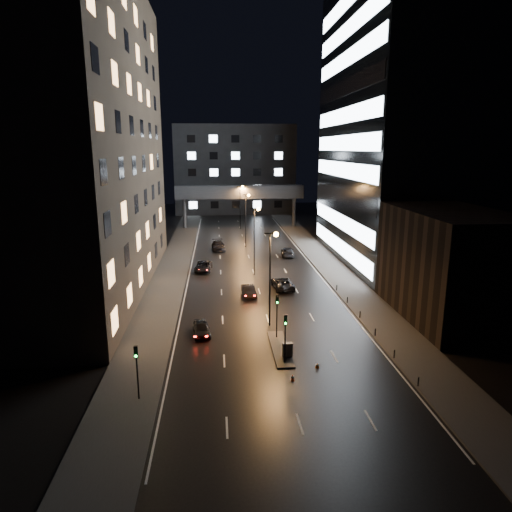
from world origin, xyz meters
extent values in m
plane|color=black|center=(0.00, 40.00, 0.00)|extent=(160.00, 160.00, 0.00)
cube|color=#383533|center=(-12.50, 35.00, 0.07)|extent=(5.00, 110.00, 0.15)
cube|color=#383533|center=(12.50, 35.00, 0.07)|extent=(5.00, 110.00, 0.15)
cube|color=#2D2319|center=(-22.50, 24.00, 20.00)|extent=(15.00, 48.00, 40.00)
cube|color=black|center=(20.00, 9.00, 6.00)|extent=(10.00, 18.00, 12.00)
cube|color=black|center=(25.00, 36.00, 22.50)|extent=(20.00, 36.00, 45.00)
cube|color=#333335|center=(0.00, 98.00, 12.50)|extent=(34.00, 14.00, 25.00)
cube|color=#333335|center=(0.00, 70.00, 8.50)|extent=(30.00, 3.00, 3.00)
cylinder|color=#333335|center=(-13.00, 70.00, 3.50)|extent=(0.80, 0.80, 7.00)
cylinder|color=#333335|center=(13.00, 70.00, 3.50)|extent=(0.80, 0.80, 7.00)
cube|color=#383533|center=(0.30, 2.00, 0.07)|extent=(1.60, 8.00, 0.15)
cylinder|color=black|center=(0.30, 4.50, 1.90)|extent=(0.12, 0.12, 3.50)
cube|color=black|center=(0.30, 4.50, 4.10)|extent=(0.28, 0.22, 0.90)
sphere|color=#0CFF33|center=(0.30, 4.36, 3.82)|extent=(0.18, 0.18, 0.18)
cylinder|color=black|center=(0.30, -1.00, 1.90)|extent=(0.12, 0.12, 3.50)
cube|color=black|center=(0.30, -1.00, 4.10)|extent=(0.28, 0.22, 0.90)
sphere|color=#0CFF33|center=(0.30, -1.14, 3.82)|extent=(0.18, 0.18, 0.18)
cylinder|color=black|center=(-11.50, -6.00, 1.75)|extent=(0.12, 0.12, 3.50)
cube|color=black|center=(-11.50, -6.00, 3.95)|extent=(0.28, 0.22, 0.90)
sphere|color=#0CFF33|center=(-11.50, -6.14, 3.67)|extent=(0.18, 0.18, 0.18)
cylinder|color=black|center=(10.20, -6.00, 0.45)|extent=(0.12, 0.12, 0.90)
cylinder|color=black|center=(10.20, -1.00, 0.45)|extent=(0.12, 0.12, 0.90)
cylinder|color=black|center=(10.20, 4.00, 0.45)|extent=(0.12, 0.12, 0.90)
cylinder|color=black|center=(10.20, 9.00, 0.45)|extent=(0.12, 0.12, 0.90)
cylinder|color=black|center=(10.20, 14.00, 0.45)|extent=(0.12, 0.12, 0.90)
cylinder|color=black|center=(10.20, 19.00, 0.45)|extent=(0.12, 0.12, 0.90)
cylinder|color=black|center=(0.00, 8.00, 5.00)|extent=(0.18, 0.18, 10.00)
cylinder|color=black|center=(0.00, 8.00, 10.00)|extent=(1.20, 0.12, 0.12)
sphere|color=#FF9E38|center=(0.60, 8.00, 9.90)|extent=(0.50, 0.50, 0.50)
cylinder|color=black|center=(0.00, 28.00, 5.00)|extent=(0.18, 0.18, 10.00)
cylinder|color=black|center=(0.00, 28.00, 10.00)|extent=(1.20, 0.12, 0.12)
sphere|color=#FF9E38|center=(0.60, 28.00, 9.90)|extent=(0.50, 0.50, 0.50)
cylinder|color=black|center=(0.00, 48.00, 5.00)|extent=(0.18, 0.18, 10.00)
cylinder|color=black|center=(0.00, 48.00, 10.00)|extent=(1.20, 0.12, 0.12)
sphere|color=#FF9E38|center=(0.60, 48.00, 9.90)|extent=(0.50, 0.50, 0.50)
cylinder|color=black|center=(0.00, 68.00, 5.00)|extent=(0.18, 0.18, 10.00)
cylinder|color=black|center=(0.00, 68.00, 10.00)|extent=(1.20, 0.12, 0.12)
sphere|color=#FF9E38|center=(0.60, 68.00, 9.90)|extent=(0.50, 0.50, 0.50)
imported|color=black|center=(-7.18, 6.04, 0.69)|extent=(2.13, 4.22, 1.38)
imported|color=black|center=(-1.50, 18.12, 0.68)|extent=(1.85, 4.23, 1.35)
imported|color=black|center=(-7.64, 31.04, 0.71)|extent=(2.79, 5.32, 1.43)
imported|color=black|center=(-5.24, 45.77, 0.82)|extent=(2.71, 5.80, 1.64)
imported|color=black|center=(3.24, 20.87, 0.75)|extent=(2.87, 5.56, 1.50)
imported|color=black|center=(6.83, 39.87, 0.75)|extent=(2.61, 5.37, 1.51)
cube|color=#444346|center=(0.70, 0.16, 0.79)|extent=(0.94, 0.53, 1.27)
cone|color=red|center=(0.49, -4.02, 0.28)|extent=(0.37, 0.37, 0.56)
cone|color=#DA540B|center=(3.00, -1.97, 0.22)|extent=(0.39, 0.39, 0.45)
camera|label=1|loc=(-5.38, -37.48, 18.46)|focal=32.00mm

